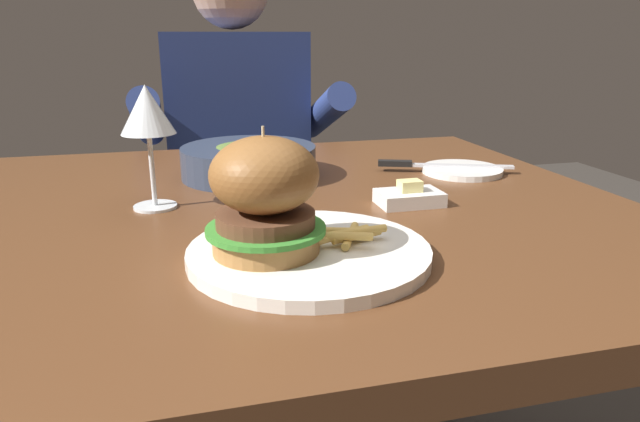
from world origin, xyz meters
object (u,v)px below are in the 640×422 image
main_plate (309,253)px  diner_person (239,191)px  soup_bowl (249,160)px  burger_sandwich (262,196)px  table_knife (433,165)px  bread_plate (462,170)px  butter_dish (409,197)px  wine_glass (147,114)px

main_plate → diner_person: size_ratio=0.23×
soup_bowl → diner_person: diner_person is taller
burger_sandwich → table_knife: (0.36, 0.34, -0.06)m
main_plate → burger_sandwich: burger_sandwich is taller
burger_sandwich → soup_bowl: size_ratio=0.58×
main_plate → diner_person: (0.03, 0.95, -0.18)m
main_plate → bread_plate: 0.48m
burger_sandwich → butter_dish: burger_sandwich is taller
butter_dish → soup_bowl: size_ratio=0.40×
main_plate → bread_plate: main_plate is taller
burger_sandwich → main_plate: bearing=2.2°
main_plate → burger_sandwich: size_ratio=1.99×
wine_glass → diner_person: 0.79m
wine_glass → bread_plate: (0.52, 0.08, -0.13)m
butter_dish → soup_bowl: bearing=131.3°
main_plate → butter_dish: size_ratio=2.92×
diner_person → burger_sandwich: bearing=-94.7°
soup_bowl → butter_dish: bearing=-48.7°
soup_bowl → diner_person: size_ratio=0.20×
wine_glass → soup_bowl: size_ratio=0.75×
butter_dish → bread_plate: bearing=43.4°
burger_sandwich → bread_plate: burger_sandwich is taller
main_plate → soup_bowl: 0.39m
main_plate → burger_sandwich: (-0.05, -0.00, 0.07)m
main_plate → bread_plate: bearing=42.3°
burger_sandwich → soup_bowl: (0.04, 0.39, -0.05)m
main_plate → butter_dish: bearing=41.3°
table_knife → soup_bowl: 0.32m
bread_plate → diner_person: bearing=117.7°
bread_plate → soup_bowl: bearing=169.4°
wine_glass → diner_person: size_ratio=0.15×
wine_glass → table_knife: 0.50m
table_knife → butter_dish: size_ratio=2.49×
bread_plate → diner_person: 0.73m
bread_plate → soup_bowl: soup_bowl is taller
table_knife → soup_bowl: soup_bowl is taller
main_plate → bread_plate: (0.36, 0.32, -0.00)m
soup_bowl → main_plate: bearing=-88.1°
burger_sandwich → table_knife: 0.50m
burger_sandwich → diner_person: bearing=85.3°
butter_dish → soup_bowl: (-0.20, 0.23, 0.02)m
main_plate → table_knife: size_ratio=1.17×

